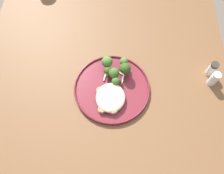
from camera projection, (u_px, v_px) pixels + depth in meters
name	position (u px, v px, depth m)	size (l,w,h in m)	color
ground	(107.00, 132.00, 1.54)	(6.00, 6.00, 0.00)	#665B51
wooden_dining_table	(104.00, 92.00, 0.94)	(1.40, 1.00, 0.74)	brown
dinner_plate	(112.00, 88.00, 0.85)	(0.29, 0.29, 0.02)	maroon
noodle_bed	(111.00, 98.00, 0.82)	(0.12, 0.11, 0.03)	beige
seared_scallop_tilted_round	(114.00, 93.00, 0.83)	(0.03, 0.03, 0.01)	#E5C689
seared_scallop_left_edge	(103.00, 109.00, 0.80)	(0.03, 0.03, 0.01)	#DBB77A
seared_scallop_rear_pale	(113.00, 109.00, 0.80)	(0.03, 0.03, 0.02)	beige
seared_scallop_large_seared	(100.00, 90.00, 0.84)	(0.03, 0.03, 0.01)	#DBB77A
broccoli_floret_small_sprig	(108.00, 71.00, 0.85)	(0.03, 0.03, 0.05)	#7A994C
broccoli_floret_near_rim	(116.00, 81.00, 0.83)	(0.03, 0.03, 0.04)	#7A994C
broccoli_floret_split_head	(114.00, 73.00, 0.84)	(0.04, 0.04, 0.06)	#89A356
broccoli_floret_rear_charred	(125.00, 69.00, 0.84)	(0.04, 0.04, 0.07)	#7A994C
broccoli_floret_beside_noodles	(107.00, 62.00, 0.86)	(0.04, 0.04, 0.06)	#7A994C
broccoli_floret_right_tilted	(124.00, 62.00, 0.86)	(0.03, 0.03, 0.05)	#89A356
onion_sliver_short_strip	(105.00, 75.00, 0.87)	(0.05, 0.01, 0.00)	silver
onion_sliver_long_sliver	(123.00, 79.00, 0.86)	(0.04, 0.01, 0.00)	silver
onion_sliver_curled_piece	(120.00, 73.00, 0.88)	(0.05, 0.01, 0.00)	silver
onion_sliver_pale_crescent	(110.00, 91.00, 0.84)	(0.04, 0.01, 0.00)	silver
salt_shaker	(214.00, 79.00, 0.84)	(0.03, 0.03, 0.07)	white
pepper_shaker	(212.00, 69.00, 0.86)	(0.03, 0.03, 0.07)	white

